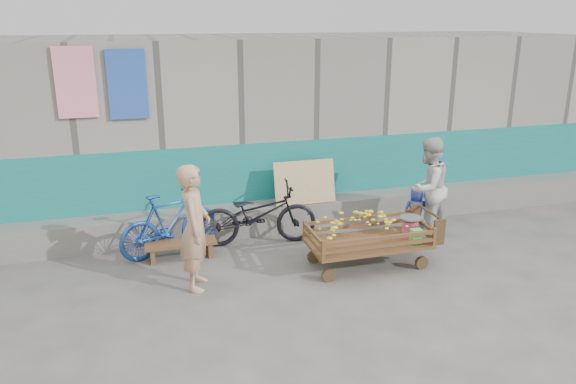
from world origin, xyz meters
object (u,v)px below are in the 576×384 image
object	(u,v)px
banana_cart	(366,231)
bicycle_dark	(258,214)
bicycle_blue	(170,223)
bench	(181,246)
child	(416,212)
woman	(428,187)
vendor_man	(195,228)

from	to	relation	value
banana_cart	bicycle_dark	xyz separation A→B (m)	(-1.24, 1.22, -0.05)
banana_cart	bicycle_blue	size ratio (longest dim) A/B	1.15
banana_cart	bench	xyz separation A→B (m)	(-2.44, 0.99, -0.33)
banana_cart	bicycle_dark	size ratio (longest dim) A/B	1.01
bicycle_dark	child	bearing A→B (deg)	-93.34
woman	bicycle_blue	size ratio (longest dim) A/B	1.02
child	bicycle_dark	world-z (taller)	bicycle_dark
vendor_man	child	bearing A→B (deg)	-65.39
woman	bicycle_blue	world-z (taller)	woman
vendor_man	child	world-z (taller)	vendor_man
banana_cart	woman	bearing A→B (deg)	30.01
banana_cart	bench	bearing A→B (deg)	157.83
bicycle_blue	bench	bearing A→B (deg)	-174.94
child	bicycle_blue	distance (m)	3.78
bench	bicycle_dark	world-z (taller)	bicycle_dark
banana_cart	bicycle_dark	bearing A→B (deg)	135.47
vendor_man	bench	bearing A→B (deg)	18.93
bench	vendor_man	bearing A→B (deg)	-83.56
child	woman	bearing A→B (deg)	-168.46
woman	bicycle_blue	bearing A→B (deg)	-33.47
woman	child	size ratio (longest dim) A/B	1.94
banana_cart	vendor_man	distance (m)	2.35
banana_cart	child	xyz separation A→B (m)	(1.20, 0.80, -0.11)
woman	bicycle_dark	bearing A→B (deg)	-36.51
banana_cart	bicycle_blue	xyz separation A→B (m)	(-2.55, 1.22, -0.05)
vendor_man	child	xyz separation A→B (m)	(3.53, 0.76, -0.41)
bicycle_blue	child	bearing A→B (deg)	-117.38
vendor_man	bicycle_dark	size ratio (longest dim) A/B	0.91
bench	banana_cart	bearing A→B (deg)	-22.17
banana_cart	woman	size ratio (longest dim) A/B	1.13
bench	bicycle_blue	xyz separation A→B (m)	(-0.11, 0.23, 0.28)
vendor_man	bicycle_blue	world-z (taller)	vendor_man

